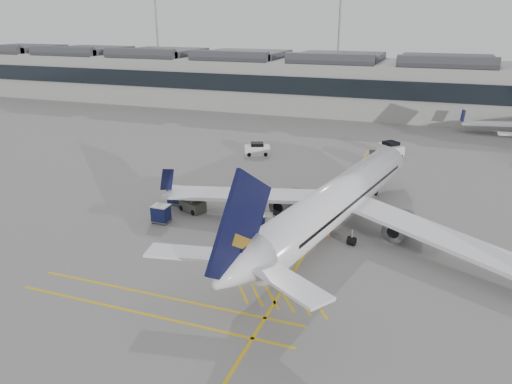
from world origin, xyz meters
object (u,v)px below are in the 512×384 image
(airliner_main, at_px, (335,202))
(pushback_tug, at_px, (193,205))
(belt_loader, at_px, (279,223))
(ramp_agent_b, at_px, (239,208))
(ramp_agent_a, at_px, (252,217))
(baggage_cart_a, at_px, (258,221))

(airliner_main, xyz_separation_m, pushback_tug, (-15.52, 0.20, -2.49))
(airliner_main, bearing_deg, belt_loader, -158.15)
(airliner_main, bearing_deg, ramp_agent_b, -174.35)
(ramp_agent_a, xyz_separation_m, pushback_tug, (-7.50, 1.74, -0.31))
(ramp_agent_b, bearing_deg, baggage_cart_a, 107.65)
(ramp_agent_a, bearing_deg, ramp_agent_b, 69.28)
(pushback_tug, bearing_deg, airliner_main, 22.24)
(ramp_agent_a, relative_size, ramp_agent_b, 1.27)
(baggage_cart_a, relative_size, ramp_agent_a, 0.95)
(airliner_main, xyz_separation_m, ramp_agent_b, (-10.39, 1.04, -2.40))
(belt_loader, distance_m, pushback_tug, 10.23)
(airliner_main, relative_size, ramp_agent_a, 20.37)
(baggage_cart_a, bearing_deg, ramp_agent_a, 131.13)
(ramp_agent_b, bearing_deg, belt_loader, 129.06)
(baggage_cart_a, xyz_separation_m, pushback_tug, (-8.30, 2.17, -0.18))
(ramp_agent_a, height_order, ramp_agent_b, ramp_agent_a)
(belt_loader, bearing_deg, pushback_tug, 156.02)
(baggage_cart_a, height_order, ramp_agent_a, ramp_agent_a)
(airliner_main, bearing_deg, baggage_cart_a, -153.40)
(baggage_cart_a, relative_size, ramp_agent_b, 1.21)
(baggage_cart_a, bearing_deg, airliner_main, -5.76)
(belt_loader, bearing_deg, ramp_agent_b, 140.70)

